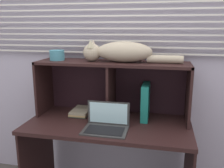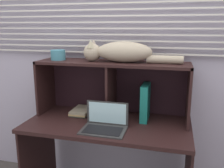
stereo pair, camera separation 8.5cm
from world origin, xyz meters
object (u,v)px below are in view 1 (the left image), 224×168
object	(u,v)px
cat	(120,52)
book_stack	(81,112)
binder_upright	(145,102)
laptop	(106,124)
small_basket	(57,55)

from	to	relation	value
cat	book_stack	bearing A→B (deg)	-179.57
book_stack	binder_upright	bearing A→B (deg)	0.26
binder_upright	book_stack	xyz separation A→B (m)	(-0.57, -0.00, -0.13)
book_stack	laptop	bearing A→B (deg)	-43.10
laptop	small_basket	xyz separation A→B (m)	(-0.50, 0.28, 0.48)
laptop	book_stack	bearing A→B (deg)	136.90
laptop	binder_upright	xyz separation A→B (m)	(0.27, 0.28, 0.11)
laptop	book_stack	xyz separation A→B (m)	(-0.30, 0.28, -0.02)
cat	binder_upright	size ratio (longest dim) A/B	2.69
cat	book_stack	size ratio (longest dim) A/B	3.34
small_basket	binder_upright	bearing A→B (deg)	0.00
binder_upright	laptop	bearing A→B (deg)	-134.09
cat	book_stack	world-z (taller)	cat
book_stack	small_basket	bearing A→B (deg)	179.28
binder_upright	book_stack	distance (m)	0.58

